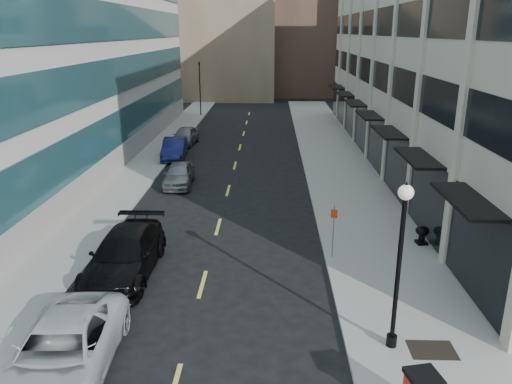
# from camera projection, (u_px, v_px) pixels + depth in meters

# --- Properties ---
(sidewalk_right) EXTENTS (5.00, 80.00, 0.15)m
(sidewalk_right) POSITION_uv_depth(u_px,v_px,m) (350.00, 190.00, 30.63)
(sidewalk_right) COLOR gray
(sidewalk_right) RESTS_ON ground
(sidewalk_left) EXTENTS (3.00, 80.00, 0.15)m
(sidewalk_left) POSITION_uv_depth(u_px,v_px,m) (124.00, 188.00, 31.03)
(sidewalk_left) COLOR gray
(sidewalk_left) RESTS_ON ground
(building_right) EXTENTS (15.30, 46.50, 18.25)m
(building_right) POSITION_uv_depth(u_px,v_px,m) (480.00, 37.00, 34.25)
(building_right) COLOR #B7AD9B
(building_right) RESTS_ON ground
(building_left) EXTENTS (16.14, 46.00, 20.00)m
(building_left) POSITION_uv_depth(u_px,v_px,m) (7.00, 22.00, 34.90)
(building_left) COLOR beige
(building_left) RESTS_ON ground
(skyline_tan_far) EXTENTS (12.00, 14.00, 22.00)m
(skyline_tan_far) POSITION_uv_depth(u_px,v_px,m) (172.00, 21.00, 83.02)
(skyline_tan_far) COLOR #927B5F
(skyline_tan_far) RESTS_ON ground
(skyline_stone) EXTENTS (10.00, 14.00, 20.00)m
(skyline_stone) POSITION_uv_depth(u_px,v_px,m) (380.00, 26.00, 71.00)
(skyline_stone) COLOR #B7AD9B
(skyline_stone) RESTS_ON ground
(grate_far) EXTENTS (1.40, 1.00, 0.01)m
(grate_far) POSITION_uv_depth(u_px,v_px,m) (432.00, 350.00, 15.19)
(grate_far) COLOR black
(grate_far) RESTS_ON sidewalk_right
(road_centerline) EXTENTS (0.15, 68.20, 0.01)m
(road_centerline) POSITION_uv_depth(u_px,v_px,m) (224.00, 207.00, 28.01)
(road_centerline) COLOR #D8CC4C
(road_centerline) RESTS_ON ground
(traffic_signal) EXTENTS (0.66, 0.66, 6.98)m
(traffic_signal) POSITION_uv_depth(u_px,v_px,m) (199.00, 65.00, 55.88)
(traffic_signal) COLOR black
(traffic_signal) RESTS_ON ground
(car_white_van) EXTENTS (3.05, 6.04, 1.64)m
(car_white_van) POSITION_uv_depth(u_px,v_px,m) (62.00, 352.00, 14.03)
(car_white_van) COLOR silver
(car_white_van) RESTS_ON ground
(car_black_pickup) EXTENTS (2.48, 6.00, 1.74)m
(car_black_pickup) POSITION_uv_depth(u_px,v_px,m) (125.00, 255.00, 20.00)
(car_black_pickup) COLOR black
(car_black_pickup) RESTS_ON ground
(car_silver_sedan) EXTENTS (1.92, 4.35, 1.46)m
(car_silver_sedan) POSITION_uv_depth(u_px,v_px,m) (179.00, 174.00, 31.68)
(car_silver_sedan) COLOR gray
(car_silver_sedan) RESTS_ON ground
(car_blue_sedan) EXTENTS (2.01, 4.84, 1.56)m
(car_blue_sedan) POSITION_uv_depth(u_px,v_px,m) (174.00, 149.00, 38.37)
(car_blue_sedan) COLOR #141A4D
(car_blue_sedan) RESTS_ON ground
(car_grey_sedan) EXTENTS (2.18, 4.60, 1.52)m
(car_grey_sedan) POSITION_uv_depth(u_px,v_px,m) (185.00, 136.00, 43.07)
(car_grey_sedan) COLOR slate
(car_grey_sedan) RESTS_ON ground
(lamppost) EXTENTS (0.44, 0.44, 5.33)m
(lamppost) POSITION_uv_depth(u_px,v_px,m) (400.00, 253.00, 14.46)
(lamppost) COLOR black
(lamppost) RESTS_ON sidewalk_right
(sign_post) EXTENTS (0.26, 0.12, 2.32)m
(sign_post) POSITION_uv_depth(u_px,v_px,m) (334.00, 224.00, 21.00)
(sign_post) COLOR slate
(sign_post) RESTS_ON sidewalk_right
(urn_planter) EXTENTS (0.61, 0.61, 0.85)m
(urn_planter) POSITION_uv_depth(u_px,v_px,m) (422.00, 233.00, 22.62)
(urn_planter) COLOR black
(urn_planter) RESTS_ON sidewalk_right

